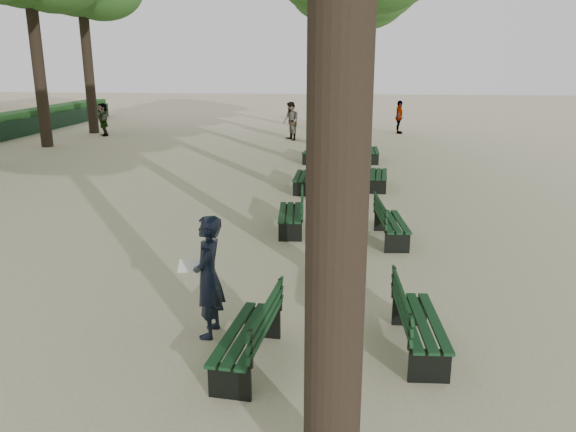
{
  "coord_description": "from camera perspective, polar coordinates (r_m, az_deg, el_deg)",
  "views": [
    {
      "loc": [
        1.54,
        -6.47,
        3.86
      ],
      "look_at": [
        0.6,
        3.0,
        1.2
      ],
      "focal_mm": 35.0,
      "sensor_mm": 36.0,
      "label": 1
    }
  ],
  "objects": [
    {
      "name": "ground",
      "position": [
        7.69,
        -6.89,
        -14.64
      ],
      "size": [
        120.0,
        120.0,
        0.0
      ],
      "primitive_type": "plane",
      "color": "#B9B18C",
      "rests_on": "ground"
    },
    {
      "name": "bench_left_0",
      "position": [
        7.5,
        -4.14,
        -13.03
      ],
      "size": [
        0.76,
        1.85,
        0.92
      ],
      "color": "black",
      "rests_on": "ground"
    },
    {
      "name": "bench_left_1",
      "position": [
        13.02,
        0.27,
        -0.38
      ],
      "size": [
        0.71,
        1.84,
        0.92
      ],
      "color": "black",
      "rests_on": "ground"
    },
    {
      "name": "bench_left_2",
      "position": [
        17.13,
        1.61,
        3.52
      ],
      "size": [
        0.59,
        1.81,
        0.92
      ],
      "color": "black",
      "rests_on": "ground"
    },
    {
      "name": "bench_left_3",
      "position": [
        22.05,
        2.55,
        6.24
      ],
      "size": [
        0.81,
        1.86,
        0.92
      ],
      "color": "black",
      "rests_on": "ground"
    },
    {
      "name": "bench_right_0",
      "position": [
        8.0,
        13.18,
        -11.49
      ],
      "size": [
        0.65,
        1.82,
        0.92
      ],
      "color": "black",
      "rests_on": "ground"
    },
    {
      "name": "bench_right_1",
      "position": [
        12.49,
        10.45,
        -1.34
      ],
      "size": [
        0.73,
        1.84,
        0.92
      ],
      "color": "black",
      "rests_on": "ground"
    },
    {
      "name": "bench_right_2",
      "position": [
        17.62,
        9.12,
        3.67
      ],
      "size": [
        0.69,
        1.83,
        0.92
      ],
      "color": "black",
      "rests_on": "ground"
    },
    {
      "name": "bench_right_3",
      "position": [
        22.31,
        8.44,
        6.2
      ],
      "size": [
        0.57,
        1.8,
        0.92
      ],
      "color": "black",
      "rests_on": "ground"
    },
    {
      "name": "man_with_map",
      "position": [
        8.06,
        -8.1,
        -6.13
      ],
      "size": [
        0.63,
        0.73,
        1.79
      ],
      "color": "black",
      "rests_on": "ground"
    },
    {
      "name": "pedestrian_d",
      "position": [
        34.94,
        2.9,
        10.71
      ],
      "size": [
        0.89,
        0.83,
        1.77
      ],
      "primitive_type": "imported",
      "rotation": [
        0.0,
        0.0,
        0.7
      ],
      "color": "#262628",
      "rests_on": "ground"
    },
    {
      "name": "pedestrian_b",
      "position": [
        31.34,
        4.86,
        10.07
      ],
      "size": [
        0.89,
        1.12,
        1.72
      ],
      "primitive_type": "imported",
      "rotation": [
        0.0,
        0.0,
        5.29
      ],
      "color": "#262628",
      "rests_on": "ground"
    },
    {
      "name": "pedestrian_a",
      "position": [
        27.95,
        0.29,
        9.62
      ],
      "size": [
        0.81,
        0.97,
        1.88
      ],
      "primitive_type": "imported",
      "rotation": [
        0.0,
        0.0,
        5.28
      ],
      "color": "#262628",
      "rests_on": "ground"
    },
    {
      "name": "pedestrian_c",
      "position": [
        31.11,
        11.22,
        9.82
      ],
      "size": [
        0.47,
        1.06,
        1.76
      ],
      "primitive_type": "imported",
      "rotation": [
        0.0,
        0.0,
        1.46
      ],
      "color": "#262628",
      "rests_on": "ground"
    },
    {
      "name": "pedestrian_e",
      "position": [
        31.15,
        -18.27,
        9.29
      ],
      "size": [
        1.2,
        1.46,
        1.69
      ],
      "primitive_type": "imported",
      "rotation": [
        0.0,
        0.0,
        5.35
      ],
      "color": "#262628",
      "rests_on": "ground"
    }
  ]
}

